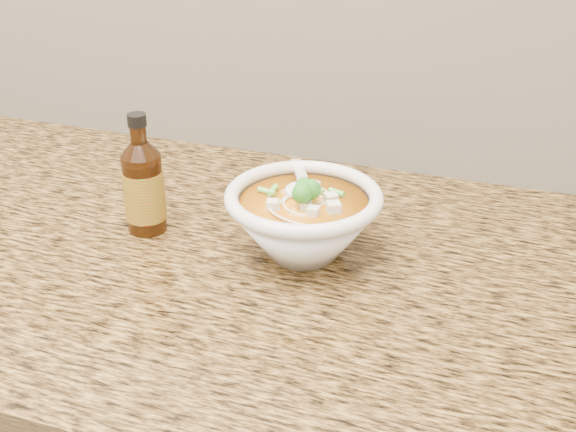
% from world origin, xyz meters
% --- Properties ---
extents(counter_slab, '(4.00, 0.68, 0.04)m').
position_xyz_m(counter_slab, '(0.00, 1.68, 0.88)').
color(counter_slab, olive).
rests_on(counter_slab, cabinet).
extents(soup_bowl, '(0.19, 0.21, 0.11)m').
position_xyz_m(soup_bowl, '(0.29, 1.69, 0.95)').
color(soup_bowl, white).
rests_on(soup_bowl, counter_slab).
extents(hot_sauce_bottle, '(0.06, 0.06, 0.16)m').
position_xyz_m(hot_sauce_bottle, '(0.08, 1.69, 0.96)').
color(hot_sauce_bottle, '#3E1D08').
rests_on(hot_sauce_bottle, counter_slab).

